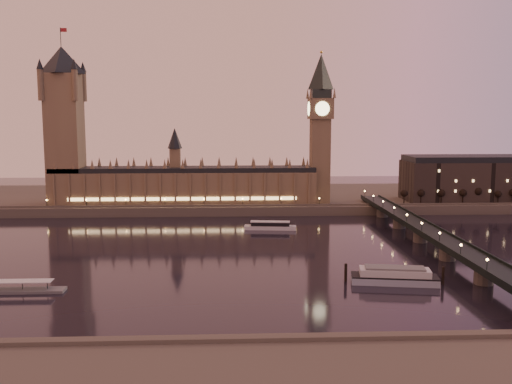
# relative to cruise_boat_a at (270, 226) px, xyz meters

# --- Properties ---
(ground) EXTENTS (700.00, 700.00, 0.00)m
(ground) POSITION_rel_cruise_boat_a_xyz_m (-15.10, -56.08, -2.13)
(ground) COLOR black
(ground) RESTS_ON ground
(far_embankment) EXTENTS (560.00, 130.00, 6.00)m
(far_embankment) POSITION_rel_cruise_boat_a_xyz_m (14.90, 108.92, 0.87)
(far_embankment) COLOR #423D35
(far_embankment) RESTS_ON ground
(palace_of_westminster) EXTENTS (180.00, 26.62, 52.00)m
(palace_of_westminster) POSITION_rel_cruise_boat_a_xyz_m (-55.23, 64.91, 19.57)
(palace_of_westminster) COLOR brown
(palace_of_westminster) RESTS_ON ground
(victoria_tower) EXTENTS (31.68, 31.68, 118.00)m
(victoria_tower) POSITION_rel_cruise_boat_a_xyz_m (-135.10, 64.92, 63.65)
(victoria_tower) COLOR brown
(victoria_tower) RESTS_ON ground
(big_ben) EXTENTS (17.68, 17.68, 104.00)m
(big_ben) POSITION_rel_cruise_boat_a_xyz_m (38.88, 64.91, 61.82)
(big_ben) COLOR brown
(big_ben) RESTS_ON ground
(westminster_bridge) EXTENTS (13.20, 260.00, 15.30)m
(westminster_bridge) POSITION_rel_cruise_boat_a_xyz_m (76.51, -56.08, 3.38)
(westminster_bridge) COLOR black
(westminster_bridge) RESTS_ON ground
(city_block) EXTENTS (155.00, 45.00, 34.00)m
(city_block) POSITION_rel_cruise_boat_a_xyz_m (179.83, 74.85, 20.11)
(city_block) COLOR black
(city_block) RESTS_ON ground
(bare_tree_0) EXTENTS (5.11, 5.11, 10.39)m
(bare_tree_0) POSITION_rel_cruise_boat_a_xyz_m (96.00, 52.92, 11.59)
(bare_tree_0) COLOR black
(bare_tree_0) RESTS_ON ground
(bare_tree_1) EXTENTS (5.11, 5.11, 10.39)m
(bare_tree_1) POSITION_rel_cruise_boat_a_xyz_m (108.82, 52.92, 11.59)
(bare_tree_1) COLOR black
(bare_tree_1) RESTS_ON ground
(bare_tree_2) EXTENTS (5.11, 5.11, 10.39)m
(bare_tree_2) POSITION_rel_cruise_boat_a_xyz_m (121.65, 52.92, 11.59)
(bare_tree_2) COLOR black
(bare_tree_2) RESTS_ON ground
(bare_tree_3) EXTENTS (5.11, 5.11, 10.39)m
(bare_tree_3) POSITION_rel_cruise_boat_a_xyz_m (134.47, 52.92, 11.59)
(bare_tree_3) COLOR black
(bare_tree_3) RESTS_ON ground
(bare_tree_4) EXTENTS (5.11, 5.11, 10.39)m
(bare_tree_4) POSITION_rel_cruise_boat_a_xyz_m (147.30, 52.92, 11.59)
(bare_tree_4) COLOR black
(bare_tree_4) RESTS_ON ground
(bare_tree_5) EXTENTS (5.11, 5.11, 10.39)m
(bare_tree_5) POSITION_rel_cruise_boat_a_xyz_m (160.12, 52.92, 11.59)
(bare_tree_5) COLOR black
(bare_tree_5) RESTS_ON ground
(cruise_boat_a) EXTENTS (30.82, 9.91, 4.84)m
(cruise_boat_a) POSITION_rel_cruise_boat_a_xyz_m (0.00, 0.00, 0.00)
(cruise_boat_a) COLOR silver
(cruise_boat_a) RESTS_ON ground
(moored_barge) EXTENTS (38.64, 14.84, 7.17)m
(moored_barge) POSITION_rel_cruise_boat_a_xyz_m (41.85, -110.80, 0.89)
(moored_barge) COLOR #8C9CB3
(moored_barge) RESTS_ON ground
(pontoon_pier) EXTENTS (38.98, 6.50, 10.40)m
(pontoon_pier) POSITION_rel_cruise_boat_a_xyz_m (-105.74, -115.51, -1.01)
(pontoon_pier) COLOR #595B5E
(pontoon_pier) RESTS_ON ground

